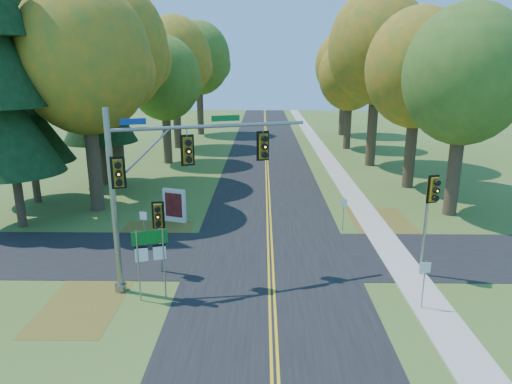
{
  "coord_description": "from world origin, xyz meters",
  "views": [
    {
      "loc": [
        -0.4,
        -19.11,
        9.08
      ],
      "look_at": [
        -0.72,
        2.2,
        3.2
      ],
      "focal_mm": 32.0,
      "sensor_mm": 36.0,
      "label": 1
    }
  ],
  "objects_px": {
    "traffic_mast": "(165,174)",
    "info_kiosk": "(175,206)",
    "east_signal_pole": "(431,201)",
    "route_sign_cluster": "(150,250)"
  },
  "relations": [
    {
      "from": "route_sign_cluster",
      "to": "info_kiosk",
      "type": "distance_m",
      "value": 9.61
    },
    {
      "from": "traffic_mast",
      "to": "info_kiosk",
      "type": "distance_m",
      "value": 9.18
    },
    {
      "from": "east_signal_pole",
      "to": "route_sign_cluster",
      "type": "bearing_deg",
      "value": 171.46
    },
    {
      "from": "route_sign_cluster",
      "to": "info_kiosk",
      "type": "relative_size",
      "value": 1.47
    },
    {
      "from": "east_signal_pole",
      "to": "info_kiosk",
      "type": "bearing_deg",
      "value": 130.43
    },
    {
      "from": "east_signal_pole",
      "to": "route_sign_cluster",
      "type": "distance_m",
      "value": 11.89
    },
    {
      "from": "info_kiosk",
      "to": "east_signal_pole",
      "type": "bearing_deg",
      "value": -9.95
    },
    {
      "from": "traffic_mast",
      "to": "info_kiosk",
      "type": "relative_size",
      "value": 3.9
    },
    {
      "from": "traffic_mast",
      "to": "route_sign_cluster",
      "type": "distance_m",
      "value": 3.1
    },
    {
      "from": "east_signal_pole",
      "to": "route_sign_cluster",
      "type": "relative_size",
      "value": 1.57
    }
  ]
}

